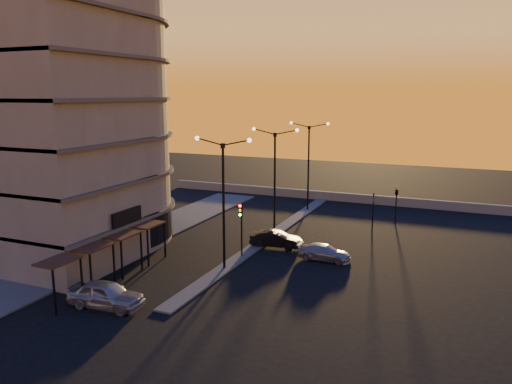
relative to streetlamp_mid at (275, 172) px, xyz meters
The scene contains 14 objects.
ground 11.46m from the streetlamp_mid, 90.00° to the right, with size 120.00×120.00×0.00m, color black.
sidewalk_west 13.30m from the streetlamp_mid, 150.26° to the right, with size 5.00×40.00×0.12m, color #494947.
median 5.53m from the streetlamp_mid, 90.00° to the left, with size 1.20×36.00×0.12m, color #494947.
parapet 16.91m from the streetlamp_mid, 82.87° to the left, with size 44.00×0.50×1.00m, color slate.
building 18.31m from the streetlamp_mid, 144.54° to the right, with size 14.35×17.08×25.00m.
streetlamp_near 10.00m from the streetlamp_mid, 90.00° to the right, with size 4.32×0.32×9.51m.
streetlamp_mid is the anchor object (origin of this frame).
streetlamp_far 10.00m from the streetlamp_mid, 90.00° to the left, with size 4.32×0.32×9.51m.
traffic_light_main 7.62m from the streetlamp_mid, 90.00° to the right, with size 0.28×0.44×4.25m.
signal_east_a 9.67m from the streetlamp_mid, 26.57° to the left, with size 0.13×0.16×3.60m.
signal_east_b 12.67m from the streetlamp_mid, 40.10° to the left, with size 0.42×1.99×3.60m.
car_hatchback 19.49m from the streetlamp_mid, 100.68° to the right, with size 1.86×4.62×1.57m, color #9FA1A6.
car_sedan 6.28m from the streetlamp_mid, 67.47° to the right, with size 1.44×4.12×1.36m, color black.
car_wagon 9.44m from the streetlamp_mid, 40.72° to the right, with size 1.67×4.12×1.19m, color #9E9FA6.
Camera 1 is at (15.52, -30.49, 12.44)m, focal length 35.00 mm.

